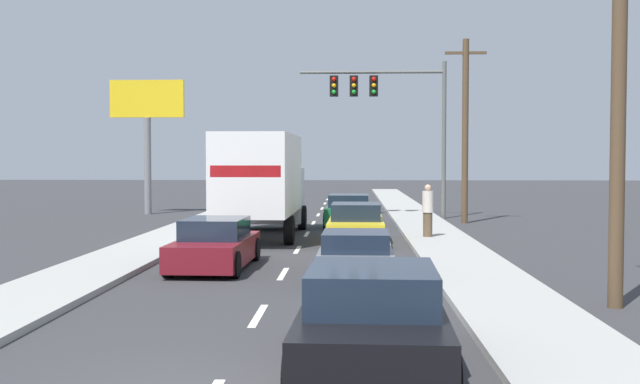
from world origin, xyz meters
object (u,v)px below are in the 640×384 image
car_gray (356,257)px  car_yellow (356,225)px  box_truck (263,180)px  car_maroon (215,246)px  roadside_billboard (147,119)px  utility_pole_near (620,20)px  car_green (349,211)px  traffic_signal_mast (379,99)px  car_black (372,322)px  utility_pole_mid (465,128)px  pedestrian_near_corner (428,211)px

car_gray → car_yellow: bearing=89.6°
box_truck → car_maroon: (-0.34, -7.69, -1.48)m
box_truck → roadside_billboard: 14.00m
box_truck → roadside_billboard: size_ratio=1.23×
car_maroon → car_gray: (3.60, -1.64, -0.06)m
car_maroon → car_gray: bearing=-24.5°
box_truck → car_gray: 10.00m
utility_pole_near → box_truck: bearing=122.9°
car_green → roadside_billboard: bearing=148.7°
car_green → traffic_signal_mast: traffic_signal_mast is taller
car_yellow → utility_pole_near: size_ratio=0.45×
car_green → car_black: bearing=-89.1°
box_truck → utility_pole_mid: utility_pole_mid is taller
traffic_signal_mast → pedestrian_near_corner: bearing=-82.5°
car_maroon → car_green: bearing=75.4°
car_maroon → utility_pole_mid: utility_pole_mid is taller
box_truck → car_gray: bearing=-70.7°
car_green → car_gray: size_ratio=1.12×
traffic_signal_mast → pedestrian_near_corner: traffic_signal_mast is taller
car_black → pedestrian_near_corner: size_ratio=2.33×
box_truck → car_black: size_ratio=2.00×
traffic_signal_mast → utility_pole_near: utility_pole_near is taller
car_yellow → traffic_signal_mast: (1.16, 10.50, 5.08)m
box_truck → car_maroon: box_truck is taller
pedestrian_near_corner → car_black: bearing=-98.3°
car_black → utility_pole_mid: 24.32m
roadside_billboard → car_maroon: bearing=-70.3°
car_gray → car_green: bearing=90.8°
car_green → car_yellow: bearing=-87.9°
car_green → roadside_billboard: 12.81m
pedestrian_near_corner → car_maroon: bearing=-131.4°
utility_pole_mid → pedestrian_near_corner: 8.33m
box_truck → utility_pole_near: size_ratio=0.80×
car_black → roadside_billboard: size_ratio=0.61×
car_green → box_truck: bearing=-119.7°
car_black → utility_pole_near: utility_pole_near is taller
car_gray → car_black: bearing=-88.7°
car_maroon → car_yellow: bearing=60.3°
car_gray → traffic_signal_mast: bearing=86.2°
utility_pole_near → car_black: bearing=-136.8°
car_gray → pedestrian_near_corner: (2.53, 8.60, 0.51)m
car_gray → pedestrian_near_corner: 8.98m
car_maroon → utility_pole_near: size_ratio=0.41×
car_gray → utility_pole_near: 7.60m
car_green → pedestrian_near_corner: (2.72, -6.11, 0.44)m
car_maroon → utility_pole_near: 10.89m
traffic_signal_mast → pedestrian_near_corner: (1.31, -9.96, -4.64)m
car_maroon → car_green: size_ratio=0.94×
car_maroon → roadside_billboard: bearing=109.7°
utility_pole_near → pedestrian_near_corner: utility_pole_near is taller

